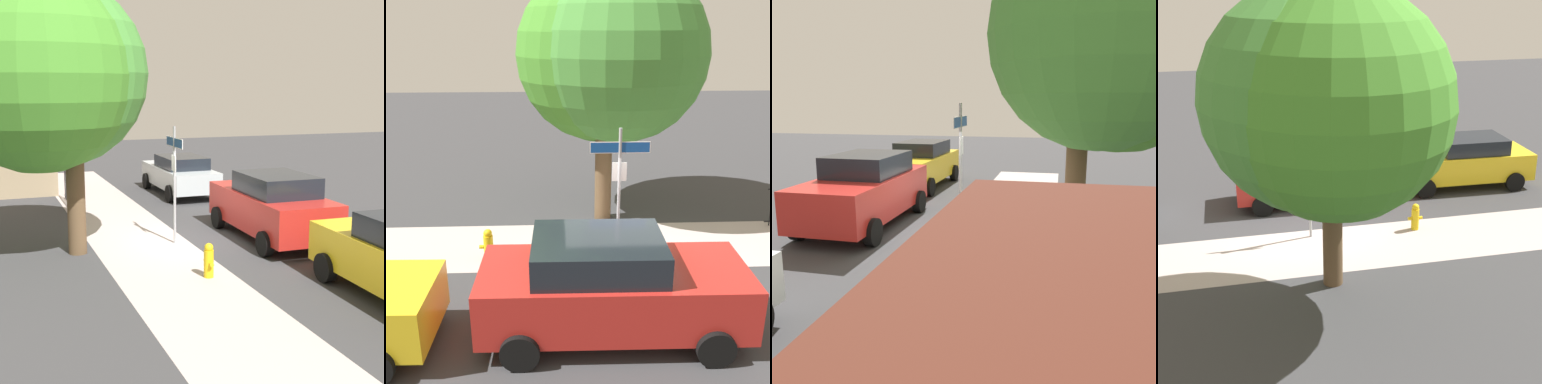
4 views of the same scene
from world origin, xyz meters
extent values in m
plane|color=#38383A|center=(0.00, 0.00, 0.00)|extent=(60.00, 60.00, 0.00)
cube|color=#AFA29E|center=(2.00, 1.30, 0.00)|extent=(24.00, 2.60, 0.00)
cylinder|color=#9EA0A5|center=(-0.04, 0.40, 1.57)|extent=(0.07, 0.07, 3.15)
cube|color=#144799|center=(-0.04, 0.40, 2.72)|extent=(1.27, 0.02, 0.22)
cube|color=white|center=(-0.04, 0.40, 2.72)|extent=(1.30, 0.02, 0.25)
cube|color=silver|center=(-0.04, 0.42, 2.17)|extent=(0.32, 0.02, 0.42)
cylinder|color=brown|center=(-0.13, 3.02, 1.47)|extent=(0.46, 0.46, 2.95)
sphere|color=#408729|center=(-0.12, 3.82, 4.44)|extent=(4.69, 4.69, 4.69)
sphere|color=#418735|center=(0.29, 3.41, 4.48)|extent=(4.66, 4.66, 4.66)
sphere|color=#418E30|center=(0.61, 3.85, 4.73)|extent=(3.38, 3.38, 3.38)
cylinder|color=black|center=(-4.16, -1.65, 0.32)|extent=(0.65, 0.24, 0.64)
cube|color=#B3241E|center=(-0.45, -2.27, 0.81)|extent=(4.62, 1.95, 0.98)
cube|color=black|center=(-0.72, -2.26, 1.57)|extent=(2.23, 1.69, 0.55)
cylinder|color=black|center=(1.13, -1.35, 0.32)|extent=(0.64, 0.23, 0.64)
cylinder|color=black|center=(1.10, -3.23, 0.32)|extent=(0.64, 0.23, 0.64)
cylinder|color=black|center=(-2.00, -1.30, 0.32)|extent=(0.64, 0.23, 0.64)
cylinder|color=black|center=(-2.02, -3.18, 0.32)|extent=(0.64, 0.23, 0.64)
cylinder|color=yellow|center=(-3.01, 0.60, 0.31)|extent=(0.22, 0.22, 0.62)
sphere|color=yellow|center=(-3.01, 0.60, 0.68)|extent=(0.20, 0.20, 0.20)
cylinder|color=yellow|center=(-3.17, 0.60, 0.34)|extent=(0.10, 0.09, 0.09)
cylinder|color=yellow|center=(-2.85, 0.60, 0.34)|extent=(0.10, 0.09, 0.09)
camera|label=1|loc=(-14.48, 5.18, 4.18)|focal=54.41mm
camera|label=2|loc=(-1.39, -9.49, 5.22)|focal=44.66mm
camera|label=3|loc=(9.76, 2.69, 3.18)|focal=40.63mm
camera|label=4|loc=(2.18, 14.62, 6.85)|focal=53.35mm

